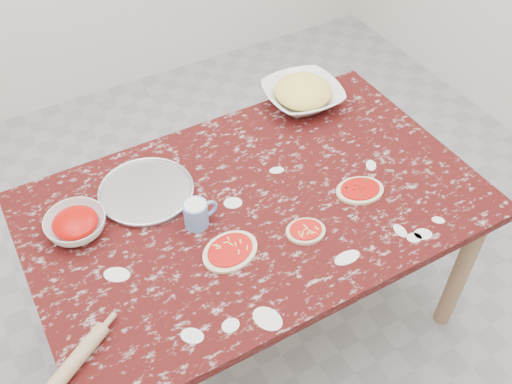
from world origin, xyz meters
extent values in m
plane|color=gray|center=(0.00, 0.00, 0.00)|extent=(4.00, 4.00, 0.00)
cube|color=#390B0B|center=(0.00, 0.00, 0.73)|extent=(1.60, 1.00, 0.04)
cube|color=#957754|center=(0.00, 0.00, 0.67)|extent=(1.50, 0.90, 0.08)
cylinder|color=#957754|center=(0.72, -0.42, 0.35)|extent=(0.07, 0.07, 0.71)
cylinder|color=#957754|center=(-0.72, 0.42, 0.35)|extent=(0.07, 0.07, 0.71)
cylinder|color=#957754|center=(0.72, 0.42, 0.35)|extent=(0.07, 0.07, 0.71)
cylinder|color=#B2B2B7|center=(-0.32, 0.23, 0.76)|extent=(0.34, 0.34, 0.01)
imported|color=white|center=(-0.60, 0.18, 0.78)|extent=(0.23, 0.23, 0.06)
imported|color=white|center=(0.46, 0.41, 0.79)|extent=(0.35, 0.35, 0.08)
cylinder|color=#698ECC|center=(-0.23, 0.01, 0.80)|extent=(0.08, 0.08, 0.10)
torus|color=#698ECC|center=(-0.18, 0.01, 0.80)|extent=(0.07, 0.02, 0.07)
cylinder|color=silver|center=(-0.23, 0.01, 0.83)|extent=(0.07, 0.07, 0.01)
ellipsoid|color=beige|center=(-0.19, -0.16, 0.76)|extent=(0.23, 0.19, 0.01)
ellipsoid|color=red|center=(-0.19, -0.16, 0.76)|extent=(0.19, 0.16, 0.00)
ellipsoid|color=beige|center=(0.08, -0.21, 0.76)|extent=(0.16, 0.14, 0.01)
ellipsoid|color=red|center=(0.08, -0.21, 0.76)|extent=(0.13, 0.12, 0.00)
ellipsoid|color=beige|center=(0.35, -0.14, 0.76)|extent=(0.20, 0.17, 0.01)
ellipsoid|color=red|center=(0.35, -0.14, 0.76)|extent=(0.17, 0.14, 0.00)
cylinder|color=tan|center=(-0.74, -0.29, 0.77)|extent=(0.21, 0.15, 0.04)
camera|label=1|loc=(-0.70, -1.23, 2.24)|focal=40.28mm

